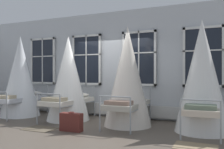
# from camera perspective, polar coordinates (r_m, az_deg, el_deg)

# --- Properties ---
(ground) EXTENTS (19.90, 19.90, 0.00)m
(ground) POSITION_cam_1_polar(r_m,az_deg,el_deg) (7.11, -3.60, -11.17)
(ground) COLOR brown
(back_wall_with_windows) EXTENTS (10.95, 0.10, 3.44)m
(back_wall_with_windows) POSITION_cam_1_polar(r_m,az_deg,el_deg) (8.01, 0.18, 2.46)
(back_wall_with_windows) COLOR silver
(back_wall_with_windows) RESTS_ON ground
(window_bank) EXTENTS (6.71, 0.10, 2.66)m
(window_bank) POSITION_cam_1_polar(r_m,az_deg,el_deg) (7.90, -0.17, -2.03)
(window_bank) COLOR black
(window_bank) RESTS_ON ground
(cot_first) EXTENTS (1.30, 1.87, 2.66)m
(cot_first) POSITION_cam_1_polar(r_m,az_deg,el_deg) (8.64, -20.75, -0.55)
(cot_first) COLOR #9EA3A8
(cot_first) RESTS_ON ground
(cot_second) EXTENTS (1.30, 1.89, 2.55)m
(cot_second) POSITION_cam_1_polar(r_m,az_deg,el_deg) (7.49, -10.22, -1.08)
(cot_second) COLOR #9EA3A8
(cot_second) RESTS_ON ground
(cot_third) EXTENTS (1.30, 1.88, 2.68)m
(cot_third) POSITION_cam_1_polar(r_m,az_deg,el_deg) (6.57, 3.70, -0.70)
(cot_third) COLOR #9EA3A8
(cot_third) RESTS_ON ground
(cot_fourth) EXTENTS (1.30, 1.89, 2.71)m
(cot_fourth) POSITION_cam_1_polar(r_m,az_deg,el_deg) (6.20, 20.38, -0.63)
(cot_fourth) COLOR #9EA3A8
(cot_fourth) RESTS_ON ground
(rug_second) EXTENTS (0.80, 0.57, 0.01)m
(rug_second) POSITION_cam_1_polar(r_m,az_deg,el_deg) (6.54, -16.58, -12.13)
(rug_second) COLOR brown
(rug_second) RESTS_ON ground
(rug_fourth) EXTENTS (0.80, 0.57, 0.01)m
(rug_fourth) POSITION_cam_1_polar(r_m,az_deg,el_deg) (5.08, 19.05, -15.74)
(rug_fourth) COLOR #8E7A5B
(rug_fourth) RESTS_ON ground
(suitcase_dark) EXTENTS (0.56, 0.22, 0.47)m
(suitcase_dark) POSITION_cam_1_polar(r_m,az_deg,el_deg) (6.10, -9.53, -10.94)
(suitcase_dark) COLOR #5B231E
(suitcase_dark) RESTS_ON ground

